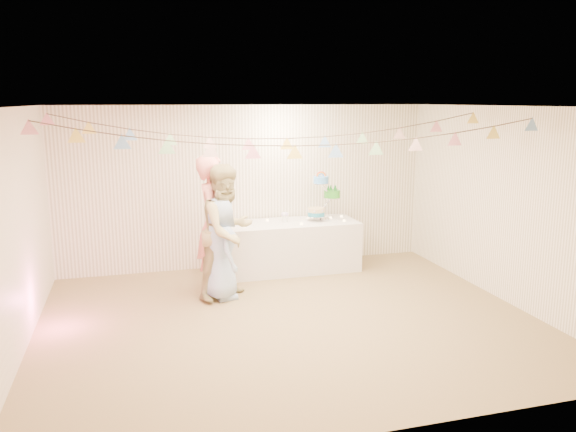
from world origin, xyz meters
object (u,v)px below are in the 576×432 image
object	(u,v)px
person_adult_a	(214,225)
cake_stand	(324,199)
person_adult_b	(227,232)
person_child	(221,248)
table	(291,246)

from	to	relation	value
person_adult_a	cake_stand	bearing A→B (deg)	-48.76
person_adult_b	person_child	size ratio (longest dim) A/B	1.31
table	person_adult_b	size ratio (longest dim) A/B	1.13
person_adult_a	person_adult_b	bearing A→B (deg)	-132.02
cake_stand	person_child	size ratio (longest dim) A/B	0.52
table	person_adult_b	distance (m)	1.61
table	cake_stand	world-z (taller)	cake_stand
table	person_child	size ratio (longest dim) A/B	1.48
cake_stand	person_adult_b	bearing A→B (deg)	-149.72
table	person_adult_a	size ratio (longest dim) A/B	1.07
cake_stand	table	bearing A→B (deg)	-174.81
table	cake_stand	xyz separation A→B (m)	(0.55, 0.05, 0.72)
cake_stand	person_adult_a	world-z (taller)	person_adult_a
cake_stand	person_adult_b	size ratio (longest dim) A/B	0.40
person_child	cake_stand	bearing A→B (deg)	-69.57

